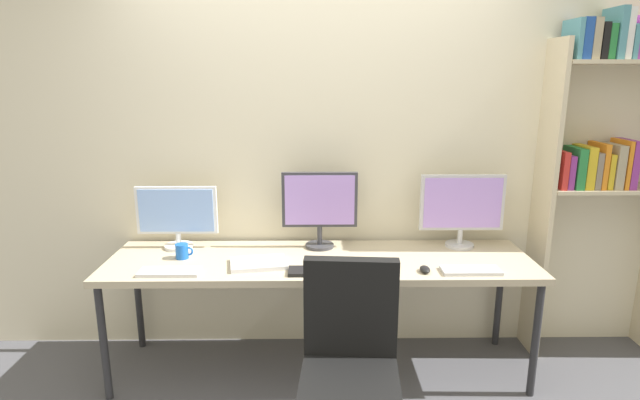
# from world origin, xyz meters

# --- Properties ---
(wall_back) EXTENTS (4.94, 0.10, 2.60)m
(wall_back) POSITION_xyz_m (0.00, 1.02, 1.30)
(wall_back) COLOR beige
(wall_back) RESTS_ON ground_plane
(desk) EXTENTS (2.54, 0.68, 0.74)m
(desk) POSITION_xyz_m (0.00, 0.60, 0.69)
(desk) COLOR tan
(desk) RESTS_ON ground_plane
(bookshelf) EXTENTS (0.83, 0.28, 2.20)m
(bookshelf) POSITION_xyz_m (1.76, 0.83, 1.35)
(bookshelf) COLOR beige
(bookshelf) RESTS_ON ground_plane
(office_chair) EXTENTS (0.52, 0.52, 0.99)m
(office_chair) POSITION_xyz_m (0.13, -0.21, 0.40)
(office_chair) COLOR #2D2D33
(office_chair) RESTS_ON ground_plane
(monitor_left) EXTENTS (0.51, 0.18, 0.40)m
(monitor_left) POSITION_xyz_m (-0.90, 0.81, 0.96)
(monitor_left) COLOR silver
(monitor_left) RESTS_ON desk
(monitor_center) EXTENTS (0.47, 0.18, 0.49)m
(monitor_center) POSITION_xyz_m (0.00, 0.81, 1.02)
(monitor_center) COLOR #38383D
(monitor_center) RESTS_ON desk
(monitor_right) EXTENTS (0.53, 0.18, 0.47)m
(monitor_right) POSITION_xyz_m (0.90, 0.81, 1.00)
(monitor_right) COLOR silver
(monitor_right) RESTS_ON desk
(keyboard_left) EXTENTS (0.33, 0.13, 0.02)m
(keyboard_left) POSITION_xyz_m (-0.84, 0.37, 0.75)
(keyboard_left) COLOR silver
(keyboard_left) RESTS_ON desk
(keyboard_center) EXTENTS (0.36, 0.13, 0.02)m
(keyboard_center) POSITION_xyz_m (0.00, 0.37, 0.75)
(keyboard_center) COLOR black
(keyboard_center) RESTS_ON desk
(keyboard_right) EXTENTS (0.33, 0.13, 0.02)m
(keyboard_right) POSITION_xyz_m (0.84, 0.37, 0.75)
(keyboard_right) COLOR silver
(keyboard_right) RESTS_ON desk
(computer_mouse) EXTENTS (0.06, 0.10, 0.03)m
(computer_mouse) POSITION_xyz_m (0.58, 0.38, 0.76)
(computer_mouse) COLOR black
(computer_mouse) RESTS_ON desk
(laptop_closed) EXTENTS (0.35, 0.27, 0.02)m
(laptop_closed) POSITION_xyz_m (-0.36, 0.49, 0.75)
(laptop_closed) COLOR silver
(laptop_closed) RESTS_ON desk
(coffee_mug) EXTENTS (0.11, 0.08, 0.09)m
(coffee_mug) POSITION_xyz_m (-0.83, 0.61, 0.79)
(coffee_mug) COLOR blue
(coffee_mug) RESTS_ON desk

